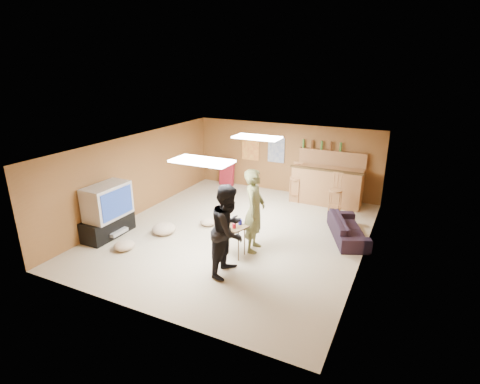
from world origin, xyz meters
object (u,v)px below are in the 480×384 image
at_px(bar_counter, 327,186).
at_px(person_olive, 254,211).
at_px(tray_table, 233,241).
at_px(sofa, 348,228).
at_px(person_black, 229,230).
at_px(tv_body, 107,201).

xyz_separation_m(bar_counter, person_olive, (-0.76, -3.56, 0.39)).
relative_size(bar_counter, tray_table, 2.79).
relative_size(bar_counter, sofa, 1.16).
distance_m(bar_counter, sofa, 2.32).
relative_size(bar_counter, person_olive, 1.07).
height_order(person_black, tray_table, person_black).
bearing_deg(tv_body, person_olive, 14.69).
bearing_deg(person_black, sofa, -36.40).
height_order(bar_counter, tray_table, bar_counter).
bearing_deg(bar_counter, tv_body, -133.00).
distance_m(tv_body, tray_table, 3.18).
bearing_deg(person_olive, bar_counter, -21.37).
bearing_deg(tv_body, tray_table, 7.67).
xyz_separation_m(sofa, tray_table, (-2.07, -1.98, 0.11)).
distance_m(tv_body, bar_counter, 6.09).
bearing_deg(bar_counter, person_olive, -102.02).
bearing_deg(person_olive, tray_table, 139.58).
xyz_separation_m(tv_body, tray_table, (3.11, 0.42, -0.54)).
height_order(bar_counter, person_olive, person_olive).
xyz_separation_m(bar_counter, sofa, (1.03, -2.06, -0.30)).
bearing_deg(tv_body, person_black, -3.70).
bearing_deg(bar_counter, sofa, -63.48).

